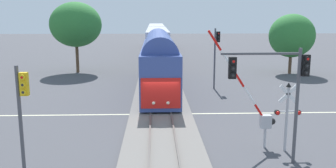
{
  "coord_description": "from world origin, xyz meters",
  "views": [
    {
      "loc": [
        -0.41,
        -25.2,
        7.06
      ],
      "look_at": [
        0.57,
        1.05,
        2.0
      ],
      "focal_mm": 38.81,
      "sensor_mm": 36.0,
      "label": 1
    }
  ],
  "objects_px": {
    "traffic_signal_far_side": "(216,49)",
    "traffic_signal_near_right": "(277,78)",
    "traffic_signal_near_left": "(22,103)",
    "maple_right_background": "(292,36)",
    "crossing_gate_near": "(259,110)",
    "commuter_train": "(157,44)",
    "crossing_signal_mast": "(287,110)",
    "oak_behind_train": "(76,25)"
  },
  "relations": [
    {
      "from": "crossing_signal_mast",
      "to": "traffic_signal_near_left",
      "type": "bearing_deg",
      "value": -168.9
    },
    {
      "from": "traffic_signal_near_right",
      "to": "traffic_signal_near_left",
      "type": "distance_m",
      "value": 11.4
    },
    {
      "from": "crossing_gate_near",
      "to": "traffic_signal_near_right",
      "type": "relative_size",
      "value": 1.13
    },
    {
      "from": "traffic_signal_far_side",
      "to": "traffic_signal_near_right",
      "type": "xyz_separation_m",
      "value": [
        -0.2,
        -17.81,
        0.31
      ]
    },
    {
      "from": "traffic_signal_far_side",
      "to": "traffic_signal_near_right",
      "type": "height_order",
      "value": "traffic_signal_far_side"
    },
    {
      "from": "commuter_train",
      "to": "crossing_signal_mast",
      "type": "bearing_deg",
      "value": -79.92
    },
    {
      "from": "traffic_signal_far_side",
      "to": "commuter_train",
      "type": "bearing_deg",
      "value": 105.41
    },
    {
      "from": "crossing_signal_mast",
      "to": "traffic_signal_near_right",
      "type": "xyz_separation_m",
      "value": [
        -1.17,
        -1.55,
        1.93
      ]
    },
    {
      "from": "commuter_train",
      "to": "maple_right_background",
      "type": "relative_size",
      "value": 8.8
    },
    {
      "from": "commuter_train",
      "to": "traffic_signal_near_right",
      "type": "xyz_separation_m",
      "value": [
        5.22,
        -37.49,
        1.43
      ]
    },
    {
      "from": "traffic_signal_near_right",
      "to": "traffic_signal_near_left",
      "type": "bearing_deg",
      "value": -175.45
    },
    {
      "from": "maple_right_background",
      "to": "crossing_gate_near",
      "type": "bearing_deg",
      "value": -113.9
    },
    {
      "from": "crossing_gate_near",
      "to": "oak_behind_train",
      "type": "bearing_deg",
      "value": 119.67
    },
    {
      "from": "oak_behind_train",
      "to": "commuter_train",
      "type": "bearing_deg",
      "value": 42.55
    },
    {
      "from": "traffic_signal_far_side",
      "to": "maple_right_background",
      "type": "height_order",
      "value": "maple_right_background"
    },
    {
      "from": "commuter_train",
      "to": "traffic_signal_far_side",
      "type": "height_order",
      "value": "traffic_signal_far_side"
    },
    {
      "from": "traffic_signal_near_right",
      "to": "oak_behind_train",
      "type": "relative_size",
      "value": 0.65
    },
    {
      "from": "crossing_signal_mast",
      "to": "commuter_train",
      "type": "bearing_deg",
      "value": 100.08
    },
    {
      "from": "traffic_signal_far_side",
      "to": "maple_right_background",
      "type": "bearing_deg",
      "value": 39.89
    },
    {
      "from": "commuter_train",
      "to": "traffic_signal_far_side",
      "type": "distance_m",
      "value": 20.45
    },
    {
      "from": "crossing_gate_near",
      "to": "oak_behind_train",
      "type": "distance_m",
      "value": 30.49
    },
    {
      "from": "crossing_signal_mast",
      "to": "maple_right_background",
      "type": "height_order",
      "value": "maple_right_background"
    },
    {
      "from": "traffic_signal_near_left",
      "to": "oak_behind_train",
      "type": "bearing_deg",
      "value": 97.35
    },
    {
      "from": "commuter_train",
      "to": "traffic_signal_far_side",
      "type": "bearing_deg",
      "value": -74.59
    },
    {
      "from": "crossing_signal_mast",
      "to": "traffic_signal_near_right",
      "type": "bearing_deg",
      "value": -126.96
    },
    {
      "from": "traffic_signal_far_side",
      "to": "traffic_signal_near_left",
      "type": "distance_m",
      "value": 21.99
    },
    {
      "from": "traffic_signal_far_side",
      "to": "traffic_signal_near_left",
      "type": "relative_size",
      "value": 1.17
    },
    {
      "from": "commuter_train",
      "to": "maple_right_background",
      "type": "xyz_separation_m",
      "value": [
        15.92,
        -10.92,
        1.8
      ]
    },
    {
      "from": "commuter_train",
      "to": "crossing_gate_near",
      "type": "bearing_deg",
      "value": -81.82
    },
    {
      "from": "traffic_signal_far_side",
      "to": "traffic_signal_near_left",
      "type": "height_order",
      "value": "traffic_signal_far_side"
    },
    {
      "from": "commuter_train",
      "to": "crossing_signal_mast",
      "type": "height_order",
      "value": "commuter_train"
    },
    {
      "from": "crossing_gate_near",
      "to": "traffic_signal_far_side",
      "type": "height_order",
      "value": "crossing_gate_near"
    },
    {
      "from": "traffic_signal_near_left",
      "to": "traffic_signal_far_side",
      "type": "bearing_deg",
      "value": 58.33
    },
    {
      "from": "traffic_signal_far_side",
      "to": "oak_behind_train",
      "type": "xyz_separation_m",
      "value": [
        -15.32,
        10.61,
        1.97
      ]
    },
    {
      "from": "oak_behind_train",
      "to": "maple_right_background",
      "type": "bearing_deg",
      "value": -4.07
    },
    {
      "from": "oak_behind_train",
      "to": "maple_right_background",
      "type": "xyz_separation_m",
      "value": [
        25.81,
        -1.84,
        -1.29
      ]
    },
    {
      "from": "oak_behind_train",
      "to": "crossing_gate_near",
      "type": "bearing_deg",
      "value": -60.33
    },
    {
      "from": "crossing_gate_near",
      "to": "traffic_signal_near_left",
      "type": "relative_size",
      "value": 1.27
    },
    {
      "from": "traffic_signal_far_side",
      "to": "oak_behind_train",
      "type": "bearing_deg",
      "value": 145.3
    },
    {
      "from": "commuter_train",
      "to": "traffic_signal_near_right",
      "type": "bearing_deg",
      "value": -82.07
    },
    {
      "from": "traffic_signal_near_left",
      "to": "maple_right_background",
      "type": "relative_size",
      "value": 0.69
    },
    {
      "from": "traffic_signal_near_left",
      "to": "oak_behind_train",
      "type": "xyz_separation_m",
      "value": [
        -3.78,
        29.32,
        2.52
      ]
    }
  ]
}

